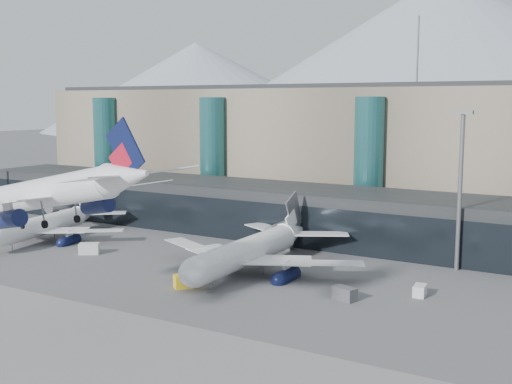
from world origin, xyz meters
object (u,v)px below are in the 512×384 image
Objects in this scene: hero_jet at (67,183)px; jet_parked_left at (52,218)px; veh_g at (420,291)px; jet_parked_mid at (257,240)px; veh_c at (345,294)px; veh_h at (186,281)px; veh_a at (89,249)px; veh_f at (58,222)px; lightmast_mid at (460,182)px.

hero_jet is 0.94× the size of jet_parked_left.
jet_parked_left is at bearing -96.71° from veh_g.
veh_c is (18.81, -8.40, -3.81)m from jet_parked_mid.
jet_parked_mid reaches higher than veh_c.
veh_h is (43.44, -14.19, -3.17)m from jet_parked_left.
veh_a is 1.28× the size of veh_g.
veh_a reaches higher than veh_c.
jet_parked_mid reaches higher than veh_g.
veh_g is (8.36, 7.04, -0.12)m from veh_c.
veh_h is at bearing 165.25° from jet_parked_mid.
veh_a is 29.11m from veh_f.
veh_f is (-8.52, 9.22, -3.17)m from jet_parked_left.
veh_f reaches higher than veh_c.
veh_c is (49.71, -1.92, -0.06)m from veh_a.
hero_jet is 9.13× the size of veh_a.
lightmast_mid is at bearing -87.95° from jet_parked_left.
veh_h is at bearing 98.85° from hero_jet.
jet_parked_mid reaches higher than veh_f.
jet_parked_left is 0.87× the size of jet_parked_mid.
jet_parked_mid is 11.09× the size of veh_h.
lightmast_mid is 9.45× the size of veh_g.
lightmast_mid is 61.06m from hero_jet.
lightmast_mid is at bearing -8.72° from veh_h.
veh_g is at bearing -29.28° from veh_a.
hero_jet is at bearing -121.54° from lightmast_mid.
veh_g is at bearing -28.85° from veh_h.
hero_jet reaches higher than veh_h.
jet_parked_mid is at bearing -22.46° from veh_a.
veh_h is (-3.58, -14.41, -3.75)m from jet_parked_mid.
jet_parked_left is at bearing 124.43° from veh_a.
jet_parked_left reaches higher than veh_a.
jet_parked_mid is 31.80m from veh_a.
veh_f is 0.98× the size of veh_h.
veh_a is at bearing -166.53° from veh_f.
veh_f reaches higher than veh_g.
jet_parked_left is 74.28m from veh_g.
jet_parked_left reaches higher than veh_h.
veh_a is 1.05× the size of veh_c.
veh_c reaches higher than veh_g.
veh_h is at bearing -117.77° from jet_parked_left.
veh_a is at bearing -159.68° from lightmast_mid.
jet_parked_left is 17.58m from veh_a.
jet_parked_left is 12.48× the size of veh_g.
lightmast_mid is 7.32× the size of veh_h.
jet_parked_mid is 11.28× the size of veh_f.
hero_jet reaches higher than veh_g.
veh_a is at bearing -90.78° from veh_g.
veh_h is at bearing -72.84° from veh_g.
veh_f is at bearing 79.99° from jet_parked_mid.
jet_parked_mid is 27.49m from veh_g.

